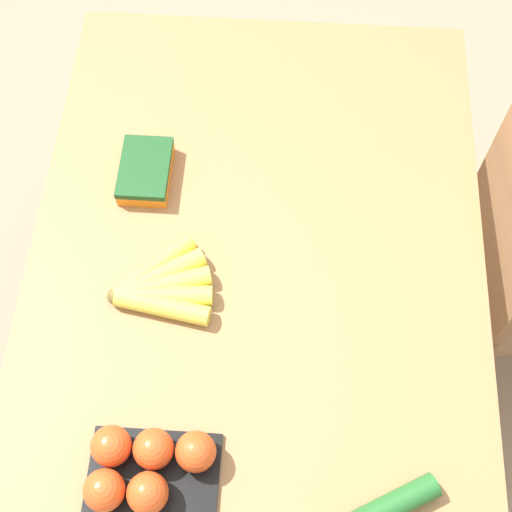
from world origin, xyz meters
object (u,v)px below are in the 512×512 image
Objects in this scene: banana_bunch at (160,286)px; tomato_pack at (144,467)px; carrot_bag at (145,170)px; cucumber_near at (382,511)px.

tomato_pack is (0.35, 0.02, 0.02)m from banana_bunch.
cucumber_near is (0.65, 0.49, -0.00)m from carrot_bag.
carrot_bag is 0.81m from cucumber_near.
carrot_bag is at bearing -172.18° from tomato_pack.
cucumber_near is (0.04, 0.40, -0.02)m from tomato_pack.
banana_bunch is 0.58m from cucumber_near.
banana_bunch is at bearing -132.55° from cucumber_near.
tomato_pack is 1.12× the size of cucumber_near.
banana_bunch is at bearing -176.63° from tomato_pack.
tomato_pack reaches higher than carrot_bag.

